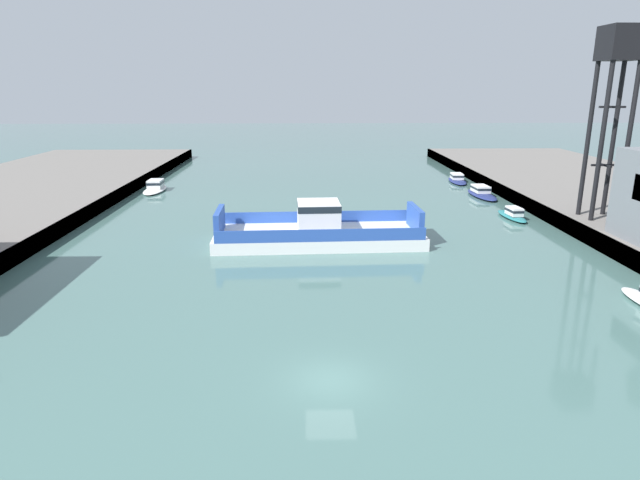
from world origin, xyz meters
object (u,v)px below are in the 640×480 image
(chain_ferry, at_px, (319,231))
(moored_boat_far_left, at_px, (481,193))
(moored_boat_mid_left, at_px, (513,214))
(crane_tower, at_px, (618,70))
(moored_boat_near_left, at_px, (155,187))
(moored_boat_far_right, at_px, (457,179))

(chain_ferry, relative_size, moored_boat_far_left, 2.34)
(moored_boat_mid_left, bearing_deg, moored_boat_far_left, 87.60)
(moored_boat_mid_left, relative_size, moored_boat_far_left, 0.75)
(moored_boat_far_left, bearing_deg, chain_ferry, -135.86)
(moored_boat_far_left, distance_m, crane_tower, 24.60)
(moored_boat_near_left, relative_size, moored_boat_far_left, 0.95)
(chain_ferry, xyz_separation_m, moored_boat_far_left, (22.24, 21.59, -0.63))
(chain_ferry, bearing_deg, moored_boat_far_left, 44.14)
(moored_boat_near_left, height_order, crane_tower, crane_tower)
(moored_boat_near_left, bearing_deg, moored_boat_far_right, 7.71)
(moored_boat_mid_left, height_order, moored_boat_far_left, moored_boat_far_left)
(moored_boat_near_left, height_order, moored_boat_far_right, moored_boat_near_left)
(chain_ferry, distance_m, moored_boat_far_right, 39.67)
(crane_tower, bearing_deg, chain_ferry, -174.05)
(moored_boat_far_left, relative_size, moored_boat_far_right, 1.12)
(moored_boat_near_left, bearing_deg, crane_tower, -25.71)
(chain_ferry, relative_size, crane_tower, 1.09)
(moored_boat_far_right, bearing_deg, moored_boat_near_left, -172.29)
(moored_boat_far_left, bearing_deg, crane_tower, -73.66)
(moored_boat_mid_left, bearing_deg, crane_tower, -45.47)
(chain_ferry, distance_m, moored_boat_near_left, 34.92)
(chain_ferry, bearing_deg, crane_tower, 5.95)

